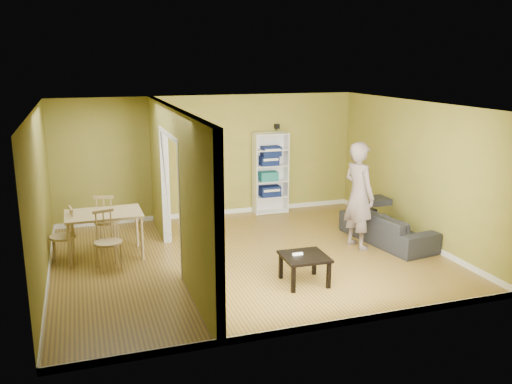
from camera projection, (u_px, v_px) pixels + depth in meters
room_shell at (248, 184)px, 9.03m from camera, size 6.50×6.50×6.50m
partition at (177, 189)px, 8.67m from camera, size 0.22×5.50×2.60m
wall_speaker at (277, 126)px, 11.83m from camera, size 0.10×0.10×0.10m
sofa at (388, 222)px, 10.05m from camera, size 2.11×1.14×0.76m
person at (359, 186)px, 9.60m from camera, size 0.94×0.80×2.27m
bookshelf at (270, 173)px, 11.93m from camera, size 0.75×0.33×1.78m
paper_box_navy_a at (270, 191)px, 11.97m from camera, size 0.44×0.29×0.23m
paper_box_teal at (268, 176)px, 11.88m from camera, size 0.40×0.26×0.20m
paper_box_navy_b at (269, 161)px, 11.80m from camera, size 0.40×0.26×0.20m
paper_box_navy_c at (271, 151)px, 11.77m from camera, size 0.41×0.27×0.21m
coffee_table at (304, 260)px, 8.18m from camera, size 0.67×0.67×0.45m
game_controller at (297, 254)px, 8.17m from camera, size 0.16×0.04×0.03m
dining_table at (104, 217)px, 9.21m from camera, size 1.27×0.84×0.79m
chair_left at (63, 235)px, 9.05m from camera, size 0.48×0.48×0.93m
chair_near at (108, 241)px, 8.71m from camera, size 0.54×0.54×0.97m
chair_far at (107, 220)px, 9.82m from camera, size 0.55×0.55×0.99m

